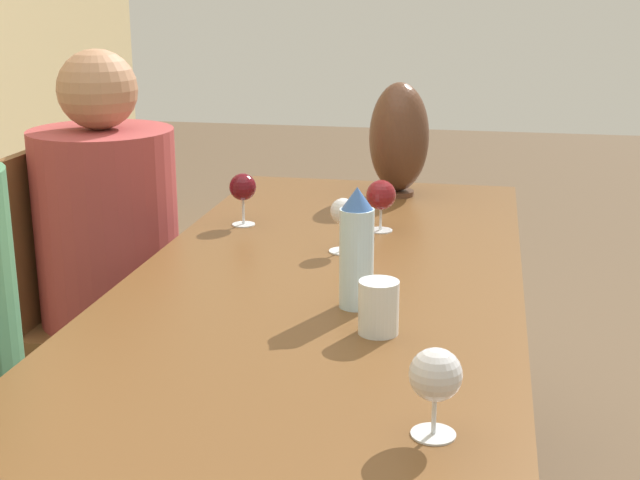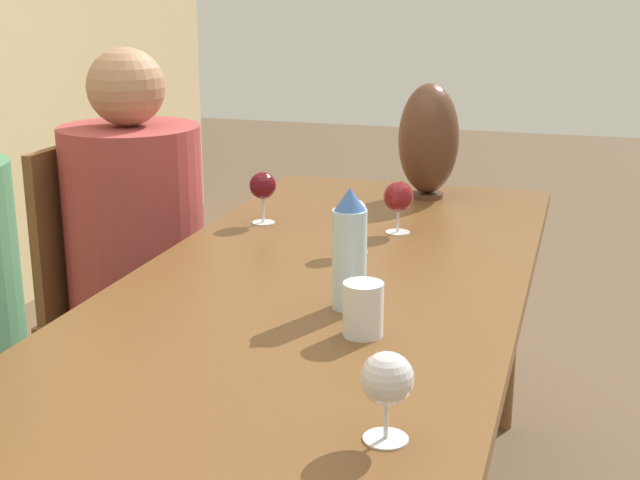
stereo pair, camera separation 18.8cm
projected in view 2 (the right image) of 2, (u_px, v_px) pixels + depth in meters
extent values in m
cube|color=brown|center=(312.00, 302.00, 1.87)|extent=(2.21, 0.86, 0.04)
cylinder|color=brown|center=(507.00, 322.00, 2.81)|extent=(0.07, 0.07, 0.73)
cylinder|color=brown|center=(308.00, 301.00, 2.99)|extent=(0.07, 0.07, 0.73)
cylinder|color=silver|center=(349.00, 260.00, 1.75)|extent=(0.07, 0.07, 0.20)
cone|color=#33599E|center=(350.00, 199.00, 1.72)|extent=(0.06, 0.06, 0.04)
cylinder|color=silver|center=(363.00, 309.00, 1.63)|extent=(0.08, 0.08, 0.10)
cylinder|color=#4C2D1E|center=(427.00, 195.00, 2.68)|extent=(0.10, 0.10, 0.01)
ellipsoid|color=#4C2D1E|center=(429.00, 139.00, 2.64)|extent=(0.18, 0.18, 0.33)
cylinder|color=silver|center=(398.00, 232.00, 2.31)|extent=(0.06, 0.06, 0.00)
cylinder|color=silver|center=(398.00, 220.00, 2.30)|extent=(0.01, 0.01, 0.06)
sphere|color=maroon|center=(399.00, 196.00, 2.28)|extent=(0.08, 0.08, 0.08)
cylinder|color=silver|center=(353.00, 252.00, 2.14)|extent=(0.07, 0.07, 0.00)
cylinder|color=silver|center=(354.00, 237.00, 2.13)|extent=(0.01, 0.01, 0.07)
sphere|color=silver|center=(354.00, 212.00, 2.11)|extent=(0.06, 0.06, 0.06)
cylinder|color=silver|center=(386.00, 439.00, 1.27)|extent=(0.07, 0.07, 0.00)
cylinder|color=silver|center=(386.00, 419.00, 1.26)|extent=(0.01, 0.01, 0.06)
sphere|color=silver|center=(387.00, 379.00, 1.24)|extent=(0.08, 0.08, 0.08)
cylinder|color=silver|center=(263.00, 222.00, 2.40)|extent=(0.06, 0.06, 0.00)
cylinder|color=silver|center=(263.00, 209.00, 2.39)|extent=(0.01, 0.01, 0.07)
sphere|color=#510C14|center=(263.00, 185.00, 2.37)|extent=(0.07, 0.07, 0.07)
cube|color=brown|center=(140.00, 317.00, 2.63)|extent=(0.44, 0.44, 0.04)
cube|color=brown|center=(73.00, 226.00, 2.61)|extent=(0.40, 0.03, 0.49)
cylinder|color=brown|center=(174.00, 426.00, 2.46)|extent=(0.04, 0.04, 0.43)
cylinder|color=brown|center=(227.00, 371.00, 2.81)|extent=(0.04, 0.04, 0.43)
cylinder|color=brown|center=(54.00, 408.00, 2.57)|extent=(0.04, 0.04, 0.43)
cylinder|color=brown|center=(119.00, 357.00, 2.92)|extent=(0.04, 0.04, 0.43)
cube|color=#2D2D38|center=(165.00, 385.00, 2.67)|extent=(0.30, 0.22, 0.47)
cylinder|color=#993838|center=(134.00, 221.00, 2.55)|extent=(0.40, 0.40, 0.55)
sphere|color=#9E7051|center=(126.00, 87.00, 2.44)|extent=(0.22, 0.22, 0.22)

